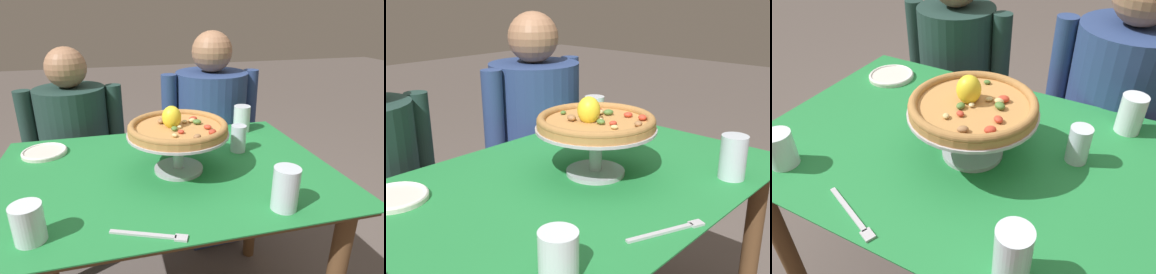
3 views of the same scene
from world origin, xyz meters
TOP-DOWN VIEW (x-y plane):
  - dining_table at (0.00, 0.00)m, footprint 1.17×0.81m
  - pizza_stand at (0.05, -0.01)m, footprint 0.35×0.35m
  - pizza at (0.05, -0.01)m, footprint 0.34×0.34m
  - water_glass_front_left at (-0.38, -0.29)m, footprint 0.08×0.08m
  - water_glass_side_right at (0.31, 0.09)m, footprint 0.06×0.06m
  - water_glass_front_right at (0.29, -0.32)m, footprint 0.07×0.07m
  - water_glass_back_right at (0.41, 0.31)m, footprint 0.08×0.08m
  - side_plate at (-0.43, 0.25)m, footprint 0.17×0.17m
  - dinner_fork at (-0.09, -0.35)m, footprint 0.19×0.09m
  - diner_right at (0.35, 0.59)m, footprint 0.53×0.39m

SIDE VIEW (x-z plane):
  - diner_right at x=0.35m, z-range 0.00..1.18m
  - dining_table at x=0.00m, z-range 0.25..1.00m
  - dinner_fork at x=-0.09m, z-range 0.75..0.75m
  - side_plate at x=-0.43m, z-range 0.75..0.76m
  - water_glass_front_left at x=-0.38m, z-range 0.74..0.84m
  - water_glass_side_right at x=0.31m, z-range 0.74..0.85m
  - water_glass_back_right at x=0.41m, z-range 0.74..0.86m
  - water_glass_front_right at x=0.29m, z-range 0.74..0.87m
  - pizza_stand at x=0.05m, z-range 0.78..0.92m
  - pizza at x=0.05m, z-range 0.86..0.95m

